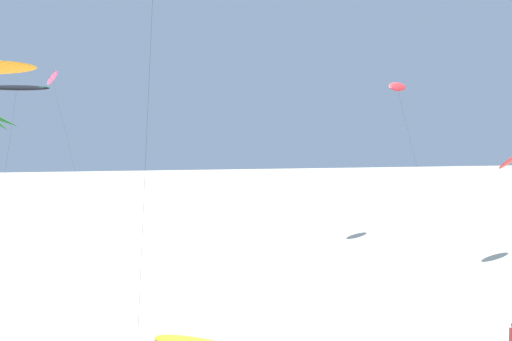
# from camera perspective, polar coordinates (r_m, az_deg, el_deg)

# --- Properties ---
(flying_kite_0) EXTENTS (4.59, 4.62, 14.69)m
(flying_kite_0) POSITION_cam_1_polar(r_m,az_deg,el_deg) (58.56, 13.99, 8.17)
(flying_kite_0) COLOR red
(flying_kite_0) RESTS_ON ground
(flying_kite_1) EXTENTS (7.03, 4.78, 14.29)m
(flying_kite_1) POSITION_cam_1_polar(r_m,az_deg,el_deg) (62.36, -22.88, 7.66)
(flying_kite_1) COLOR black
(flying_kite_1) RESTS_ON ground
(flying_kite_2) EXTENTS (4.91, 9.72, 15.75)m
(flying_kite_2) POSITION_cam_1_polar(r_m,az_deg,el_deg) (63.51, -19.77, 8.73)
(flying_kite_2) COLOR #EA5193
(flying_kite_2) RESTS_ON ground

